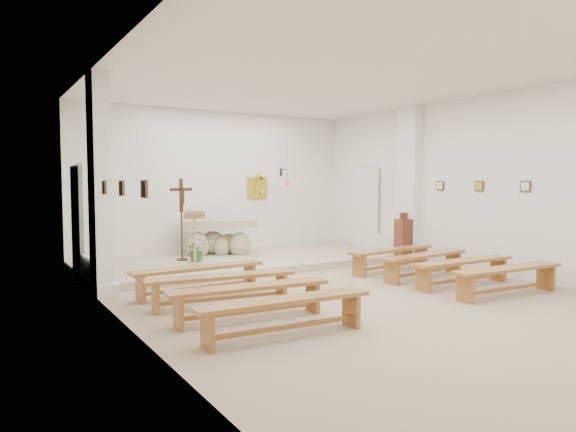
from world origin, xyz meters
TOP-DOWN VIEW (x-y plane):
  - ground at (0.00, 0.00)m, footprint 7.00×10.00m
  - wall_left at (-3.49, 0.00)m, footprint 0.02×10.00m
  - wall_right at (3.49, 0.00)m, footprint 0.02×10.00m
  - wall_back at (0.00, 4.99)m, footprint 7.00×0.02m
  - ceiling at (0.00, 0.00)m, footprint 7.00×10.00m
  - sanctuary_platform at (0.00, 3.50)m, footprint 6.98×3.00m
  - pilaster_left at (-3.37, 2.00)m, footprint 0.26×0.55m
  - pilaster_right at (3.37, 2.00)m, footprint 0.26×0.55m
  - gold_wall_relief at (1.05, 4.96)m, footprint 0.55×0.04m
  - sanctuary_lamp at (1.75, 4.71)m, footprint 0.11×0.36m
  - station_frame_left_front at (-3.47, -0.80)m, footprint 0.03×0.20m
  - station_frame_left_mid at (-3.47, 0.20)m, footprint 0.03×0.20m
  - station_frame_left_rear at (-3.47, 1.20)m, footprint 0.03×0.20m
  - station_frame_right_front at (3.47, -0.80)m, footprint 0.03×0.20m
  - station_frame_right_mid at (3.47, 0.20)m, footprint 0.03×0.20m
  - station_frame_right_rear at (3.47, 1.20)m, footprint 0.03×0.20m
  - radiator_left at (-3.43, 2.70)m, footprint 0.10×0.85m
  - radiator_right at (3.43, 2.70)m, footprint 0.10×0.85m
  - altar at (-0.35, 4.25)m, footprint 1.80×1.17m
  - lectern at (-1.44, 2.90)m, footprint 0.48×0.43m
  - crucifix_stand at (-1.36, 3.85)m, footprint 0.52×0.23m
  - potted_plant at (-1.14, 3.54)m, footprint 0.46×0.41m
  - donation_pedestal at (3.10, 1.90)m, footprint 0.32×0.32m
  - bench_left_front at (-2.06, 1.16)m, footprint 2.19×0.44m
  - bench_right_front at (2.06, 1.16)m, footprint 2.20×0.60m
  - bench_left_second at (-2.06, 0.28)m, footprint 2.20×0.64m
  - bench_right_second at (2.06, 0.28)m, footprint 2.20×0.62m
  - bench_left_third at (-2.06, -0.60)m, footprint 2.20×0.55m
  - bench_right_third at (2.06, -0.60)m, footprint 2.18×0.38m
  - bench_left_fourth at (-2.06, -1.47)m, footprint 2.19×0.46m
  - bench_right_fourth at (2.06, -1.47)m, footprint 2.19×0.46m

SIDE VIEW (x-z plane):
  - ground at x=0.00m, z-range 0.00..0.00m
  - sanctuary_platform at x=0.00m, z-range 0.00..0.15m
  - radiator_left at x=-3.43m, z-range 0.01..0.53m
  - radiator_right at x=3.43m, z-range 0.01..0.53m
  - bench_left_front at x=-2.06m, z-range 0.11..0.57m
  - bench_right_front at x=2.06m, z-range 0.11..0.57m
  - bench_left_second at x=-2.06m, z-range 0.11..0.57m
  - bench_right_second at x=2.06m, z-range 0.11..0.57m
  - bench_left_third at x=-2.06m, z-range 0.11..0.57m
  - bench_right_third at x=2.06m, z-range 0.11..0.57m
  - bench_left_fourth at x=-2.06m, z-range 0.11..0.57m
  - bench_right_fourth at x=2.06m, z-range 0.11..0.57m
  - potted_plant at x=-1.14m, z-range 0.15..0.63m
  - altar at x=-0.35m, z-range 0.05..0.92m
  - donation_pedestal at x=3.10m, z-range -0.07..1.05m
  - lectern at x=-1.44m, z-range 0.14..1.26m
  - crucifix_stand at x=-1.36m, z-range 0.28..2.01m
  - gold_wall_relief at x=1.05m, z-range 1.38..1.92m
  - station_frame_left_front at x=-3.47m, z-range 1.62..1.82m
  - station_frame_left_mid at x=-3.47m, z-range 1.62..1.82m
  - station_frame_left_rear at x=-3.47m, z-range 1.62..1.82m
  - station_frame_right_front at x=3.47m, z-range 1.62..1.82m
  - station_frame_right_mid at x=3.47m, z-range 1.62..1.82m
  - station_frame_right_rear at x=3.47m, z-range 1.62..1.82m
  - wall_left at x=-3.49m, z-range 0.00..3.50m
  - wall_right at x=3.49m, z-range 0.00..3.50m
  - wall_back at x=0.00m, z-range 0.00..3.50m
  - pilaster_left at x=-3.37m, z-range 0.00..3.50m
  - pilaster_right at x=3.37m, z-range 0.00..3.50m
  - sanctuary_lamp at x=1.75m, z-range 1.59..2.03m
  - ceiling at x=0.00m, z-range 3.48..3.50m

